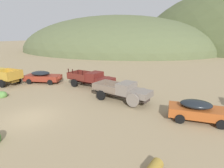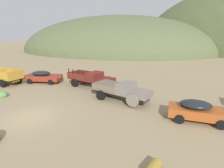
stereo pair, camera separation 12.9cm
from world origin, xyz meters
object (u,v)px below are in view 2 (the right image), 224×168
(truck_oxblood, at_px, (94,79))
(car_oxide_orange, at_px, (201,111))
(car_rust_red, at_px, (44,77))
(truck_primer_gray, at_px, (125,92))

(truck_oxblood, relative_size, car_oxide_orange, 1.34)
(car_rust_red, relative_size, car_oxide_orange, 1.12)
(car_rust_red, xyz_separation_m, truck_primer_gray, (12.19, -2.29, 0.19))
(car_rust_red, xyz_separation_m, car_oxide_orange, (18.59, -3.86, -0.00))
(truck_oxblood, distance_m, truck_primer_gray, 5.79)
(truck_oxblood, bearing_deg, car_rust_red, -165.30)
(car_oxide_orange, bearing_deg, truck_oxblood, 153.13)
(truck_primer_gray, relative_size, car_oxide_orange, 1.30)
(car_oxide_orange, bearing_deg, car_rust_red, 162.98)
(truck_oxblood, bearing_deg, truck_primer_gray, -20.90)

